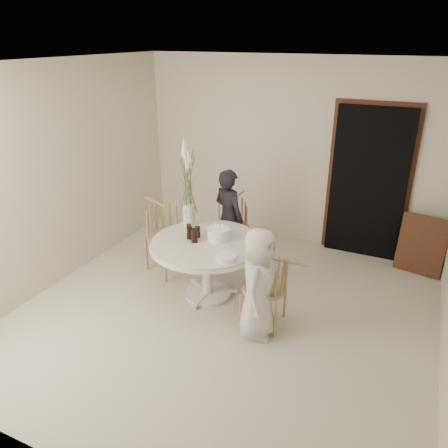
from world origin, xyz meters
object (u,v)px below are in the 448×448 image
at_px(girl, 229,218).
at_px(boy, 258,284).
at_px(chair_far, 233,217).
at_px(flower_vase, 188,188).
at_px(chair_right, 275,283).
at_px(table, 207,250).
at_px(chair_left, 162,226).
at_px(birthday_cake, 218,234).

bearing_deg(girl, boy, 147.59).
xyz_separation_m(chair_far, flower_vase, (-0.24, -0.84, 0.67)).
bearing_deg(boy, chair_right, -35.09).
distance_m(girl, flower_vase, 0.84).
relative_size(table, chair_far, 1.54).
relative_size(chair_left, flower_vase, 0.84).
distance_m(birthday_cake, flower_vase, 0.69).
relative_size(chair_far, chair_right, 1.04).
distance_m(boy, birthday_cake, 0.94).
bearing_deg(table, girl, 97.47).
bearing_deg(birthday_cake, chair_far, 104.16).
distance_m(table, boy, 0.92).
height_order(chair_right, flower_vase, flower_vase).
xyz_separation_m(boy, birthday_cake, (-0.72, 0.56, 0.19)).
xyz_separation_m(chair_far, boy, (0.99, -1.61, 0.05)).
relative_size(birthday_cake, flower_vase, 0.25).
height_order(birthday_cake, flower_vase, flower_vase).
distance_m(chair_left, birthday_cake, 1.00).
relative_size(chair_left, girl, 0.70).
distance_m(girl, boy, 1.61).
distance_m(chair_right, girl, 1.53).
bearing_deg(chair_right, flower_vase, -115.58).
relative_size(chair_left, boy, 0.77).
bearing_deg(flower_vase, chair_far, 74.43).
bearing_deg(chair_left, table, -90.65).
height_order(boy, birthday_cake, boy).
bearing_deg(chair_left, chair_right, -86.16).
bearing_deg(boy, chair_left, 57.68).
distance_m(chair_far, chair_right, 1.79).
bearing_deg(table, chair_left, 156.31).
bearing_deg(chair_right, chair_far, -144.70).
bearing_deg(table, birthday_cake, 53.83).
xyz_separation_m(chair_far, birthday_cake, (0.26, -1.05, 0.24)).
relative_size(chair_far, birthday_cake, 3.14).
height_order(chair_far, girl, girl).
distance_m(chair_right, chair_left, 1.89).
xyz_separation_m(chair_right, chair_left, (-1.79, 0.62, 0.07)).
bearing_deg(chair_right, chair_left, -111.85).
height_order(chair_left, flower_vase, flower_vase).
relative_size(girl, boy, 1.11).
xyz_separation_m(chair_far, chair_left, (-0.69, -0.79, 0.05)).
bearing_deg(girl, table, 119.92).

